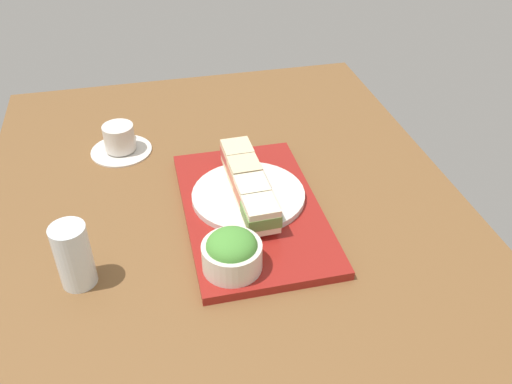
% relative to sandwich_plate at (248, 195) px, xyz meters
% --- Properties ---
extents(ground_plane, '(1.40, 1.00, 0.03)m').
position_rel_sandwich_plate_xyz_m(ground_plane, '(-0.06, 0.05, -0.04)').
color(ground_plane, brown).
extents(serving_tray, '(0.45, 0.27, 0.02)m').
position_rel_sandwich_plate_xyz_m(serving_tray, '(-0.03, -0.00, -0.02)').
color(serving_tray, maroon).
rests_on(serving_tray, ground_plane).
extents(sandwich_plate, '(0.23, 0.23, 0.01)m').
position_rel_sandwich_plate_xyz_m(sandwich_plate, '(0.00, 0.00, 0.00)').
color(sandwich_plate, silver).
rests_on(sandwich_plate, serving_tray).
extents(sandwich_nearmost, '(0.07, 0.07, 0.05)m').
position_rel_sandwich_plate_xyz_m(sandwich_nearmost, '(-0.10, -0.00, 0.03)').
color(sandwich_nearmost, '#EFE5C1').
rests_on(sandwich_nearmost, sandwich_plate).
extents(sandwich_inner_near, '(0.07, 0.06, 0.05)m').
position_rel_sandwich_plate_xyz_m(sandwich_inner_near, '(-0.03, -0.00, 0.03)').
color(sandwich_inner_near, '#EFE5C1').
rests_on(sandwich_inner_near, sandwich_plate).
extents(sandwich_inner_far, '(0.07, 0.06, 0.05)m').
position_rel_sandwich_plate_xyz_m(sandwich_inner_far, '(0.03, 0.00, 0.03)').
color(sandwich_inner_far, beige).
rests_on(sandwich_inner_far, sandwich_plate).
extents(sandwich_farmost, '(0.07, 0.06, 0.05)m').
position_rel_sandwich_plate_xyz_m(sandwich_farmost, '(0.10, 0.00, 0.03)').
color(sandwich_farmost, beige).
rests_on(sandwich_farmost, sandwich_plate).
extents(salad_bowl, '(0.11, 0.11, 0.08)m').
position_rel_sandwich_plate_xyz_m(salad_bowl, '(-0.19, 0.07, 0.03)').
color(salad_bowl, silver).
rests_on(salad_bowl, serving_tray).
extents(coffee_cup, '(0.14, 0.14, 0.07)m').
position_rel_sandwich_plate_xyz_m(coffee_cup, '(0.27, 0.25, 0.00)').
color(coffee_cup, silver).
rests_on(coffee_cup, ground_plane).
extents(drinking_glass, '(0.06, 0.06, 0.12)m').
position_rel_sandwich_plate_xyz_m(drinking_glass, '(-0.15, 0.34, 0.04)').
color(drinking_glass, silver).
rests_on(drinking_glass, ground_plane).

